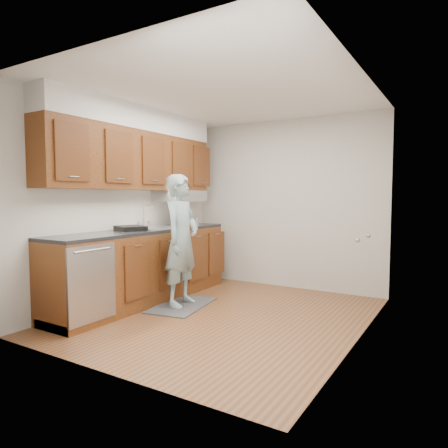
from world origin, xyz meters
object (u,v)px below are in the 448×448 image
steel_can (196,222)px  soap_bottle_a (175,217)px  dish_rack (130,228)px  soap_bottle_c (187,219)px  soda_can (192,222)px  soap_bottle_b (192,219)px  person (181,231)px

steel_can → soap_bottle_a: bearing=-169.7°
dish_rack → soap_bottle_c: bearing=116.4°
soda_can → steel_can: 0.12m
soda_can → dish_rack: 0.96m
soda_can → dish_rack: (-0.28, -0.92, -0.03)m
soap_bottle_b → soap_bottle_c: 0.20m
person → soap_bottle_b: person is taller
soda_can → dish_rack: soda_can is taller
soap_bottle_c → soda_can: soap_bottle_c is taller
person → soap_bottle_c: bearing=26.5°
soap_bottle_c → steel_can: size_ratio=1.39×
person → dish_rack: bearing=109.3°
dish_rack → person: bearing=50.9°
soap_bottle_a → steel_can: soap_bottle_a is taller
person → soap_bottle_b: size_ratio=10.19×
soap_bottle_c → dish_rack: size_ratio=0.47×
soap_bottle_c → steel_can: soap_bottle_c is taller
person → soap_bottle_c: person is taller
soap_bottle_b → steel_can: (0.13, -0.08, -0.03)m
steel_can → soda_can: bearing=-85.2°
soap_bottle_a → soap_bottle_c: size_ratio=1.37×
person → soap_bottle_c: 1.12m
person → soap_bottle_b: 0.94m
person → soda_can: (-0.30, 0.63, 0.07)m
soda_can → steel_can: size_ratio=0.99×
soap_bottle_a → steel_can: (0.35, 0.06, -0.06)m
soap_bottle_a → person: bearing=-46.6°
steel_can → person: bearing=-67.9°
person → soap_bottle_a: size_ratio=7.75×
soap_bottle_c → steel_can: (0.30, -0.18, -0.02)m
soap_bottle_b → steel_can: size_ratio=1.44×
soap_bottle_a → steel_can: size_ratio=1.89×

